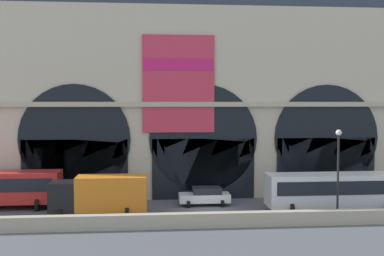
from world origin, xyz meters
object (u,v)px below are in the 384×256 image
at_px(box_truck_midwest, 100,194).
at_px(street_lamp_quayside, 338,163).
at_px(bus_mideast, 334,190).
at_px(car_center, 205,196).

height_order(box_truck_midwest, street_lamp_quayside, street_lamp_quayside).
xyz_separation_m(box_truck_midwest, bus_mideast, (18.85, -0.38, 0.08)).
height_order(bus_mideast, street_lamp_quayside, street_lamp_quayside).
distance_m(bus_mideast, street_lamp_quayside, 4.12).
relative_size(box_truck_midwest, bus_mideast, 0.68).
xyz_separation_m(box_truck_midwest, car_center, (8.65, 2.86, -0.90)).
bearing_deg(car_center, box_truck_midwest, -161.71).
height_order(car_center, bus_mideast, bus_mideast).
bearing_deg(bus_mideast, street_lamp_quayside, -107.08).
height_order(car_center, street_lamp_quayside, street_lamp_quayside).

